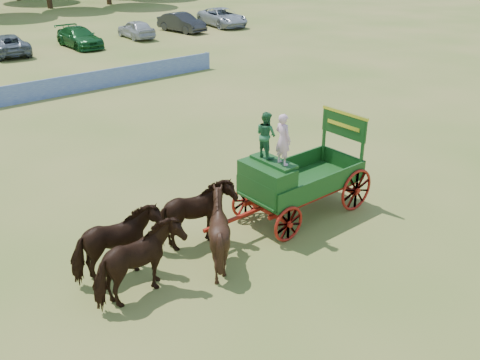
% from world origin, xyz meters
% --- Properties ---
extents(ground, '(160.00, 160.00, 0.00)m').
position_xyz_m(ground, '(0.00, 0.00, 0.00)').
color(ground, '#9C8346').
rests_on(ground, ground).
extents(horse_lead_left, '(2.41, 1.32, 1.94)m').
position_xyz_m(horse_lead_left, '(-3.69, -0.26, 0.97)').
color(horse_lead_left, black).
rests_on(horse_lead_left, ground).
extents(horse_lead_right, '(2.37, 1.22, 1.94)m').
position_xyz_m(horse_lead_right, '(-3.69, 0.84, 0.97)').
color(horse_lead_right, black).
rests_on(horse_lead_right, ground).
extents(horse_wheel_left, '(2.05, 1.90, 1.94)m').
position_xyz_m(horse_wheel_left, '(-1.29, -0.26, 0.97)').
color(horse_wheel_left, black).
rests_on(horse_wheel_left, ground).
extents(horse_wheel_right, '(2.40, 1.31, 1.94)m').
position_xyz_m(horse_wheel_right, '(-1.29, 0.84, 0.97)').
color(horse_wheel_right, black).
rests_on(horse_wheel_right, ground).
extents(farm_dray, '(6.00, 2.00, 3.64)m').
position_xyz_m(farm_dray, '(1.70, 0.31, 1.55)').
color(farm_dray, '#A31510').
rests_on(farm_dray, ground).
extents(sponsor_banner, '(26.00, 0.08, 1.05)m').
position_xyz_m(sponsor_banner, '(-1.00, 18.00, 0.53)').
color(sponsor_banner, '#1C379A').
rests_on(sponsor_banner, ground).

